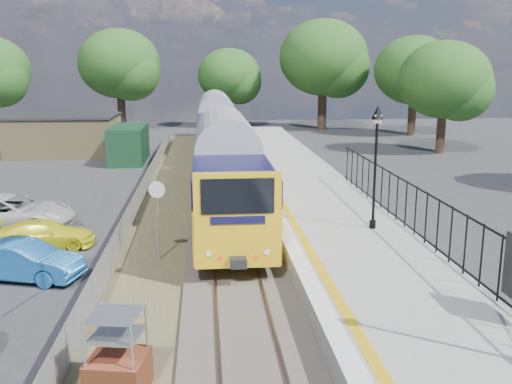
{
  "coord_description": "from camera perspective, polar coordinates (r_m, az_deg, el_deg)",
  "views": [
    {
      "loc": [
        -0.96,
        -14.26,
        6.88
      ],
      "look_at": [
        1.03,
        7.73,
        2.0
      ],
      "focal_mm": 40.0,
      "sensor_mm": 36.0,
      "label": 1
    }
  ],
  "objects": [
    {
      "name": "speed_sign",
      "position": [
        20.46,
        -9.82,
        -1.48
      ],
      "size": [
        0.59,
        0.15,
        2.94
      ],
      "rotation": [
        0.0,
        0.0,
        -0.2
      ],
      "color": "#999EA3",
      "rests_on": "ground"
    },
    {
      "name": "car_blue",
      "position": [
        20.31,
        -22.29,
        -6.39
      ],
      "size": [
        4.14,
        2.4,
        1.29
      ],
      "primitive_type": "imported",
      "rotation": [
        0.0,
        0.0,
        1.29
      ],
      "color": "#1A5A9E",
      "rests_on": "ground"
    },
    {
      "name": "car_yellow",
      "position": [
        23.52,
        -20.36,
        -3.98
      ],
      "size": [
        3.77,
        1.67,
        1.08
      ],
      "primitive_type": "imported",
      "rotation": [
        0.0,
        0.0,
        1.62
      ],
      "color": "yellow",
      "rests_on": "ground"
    },
    {
      "name": "ground",
      "position": [
        15.86,
        -1.22,
        -13.25
      ],
      "size": [
        120.0,
        120.0,
        0.0
      ],
      "primitive_type": "plane",
      "color": "#2D2D30",
      "rests_on": "ground"
    },
    {
      "name": "platform_edge",
      "position": [
        23.25,
        2.66,
        -2.44
      ],
      "size": [
        0.9,
        70.0,
        0.01
      ],
      "color": "silver",
      "rests_on": "platform"
    },
    {
      "name": "wire_fence",
      "position": [
        27.19,
        -11.88,
        -1.16
      ],
      "size": [
        0.06,
        52.0,
        1.2
      ],
      "color": "#999EA3",
      "rests_on": "ground"
    },
    {
      "name": "tree_line",
      "position": [
        56.31,
        -2.84,
        12.18
      ],
      "size": [
        56.8,
        43.8,
        11.88
      ],
      "color": "#332319",
      "rests_on": "ground"
    },
    {
      "name": "track_bed",
      "position": [
        24.88,
        -3.87,
        -3.4
      ],
      "size": [
        5.9,
        80.0,
        0.29
      ],
      "color": "#473F38",
      "rests_on": "ground"
    },
    {
      "name": "train",
      "position": [
        37.55,
        -3.7,
        5.5
      ],
      "size": [
        2.82,
        40.83,
        3.51
      ],
      "color": "gold",
      "rests_on": "ground"
    },
    {
      "name": "outbuilding",
      "position": [
        46.85,
        -17.49,
        5.33
      ],
      "size": [
        10.8,
        10.1,
        3.12
      ],
      "color": "#958354",
      "rests_on": "ground"
    },
    {
      "name": "brick_plinth",
      "position": [
        12.82,
        -13.7,
        -15.67
      ],
      "size": [
        1.38,
        1.38,
        1.9
      ],
      "rotation": [
        0.0,
        0.0,
        -0.19
      ],
      "color": "brown",
      "rests_on": "ground"
    },
    {
      "name": "victorian_lamp_north",
      "position": [
        21.36,
        11.96,
        5.25
      ],
      "size": [
        0.44,
        0.44,
        4.6
      ],
      "color": "black",
      "rests_on": "platform"
    },
    {
      "name": "car_white",
      "position": [
        26.42,
        -23.57,
        -1.96
      ],
      "size": [
        5.79,
        3.06,
        1.55
      ],
      "primitive_type": "imported",
      "rotation": [
        0.0,
        0.0,
        1.48
      ],
      "color": "silver",
      "rests_on": "ground"
    },
    {
      "name": "palisade_fence",
      "position": [
        18.81,
        18.6,
        -3.76
      ],
      "size": [
        0.12,
        26.0,
        2.0
      ],
      "color": "black",
      "rests_on": "platform"
    },
    {
      "name": "platform",
      "position": [
        23.74,
        7.59,
        -3.36
      ],
      "size": [
        5.0,
        70.0,
        0.9
      ],
      "primitive_type": "cube",
      "color": "gray",
      "rests_on": "ground"
    }
  ]
}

